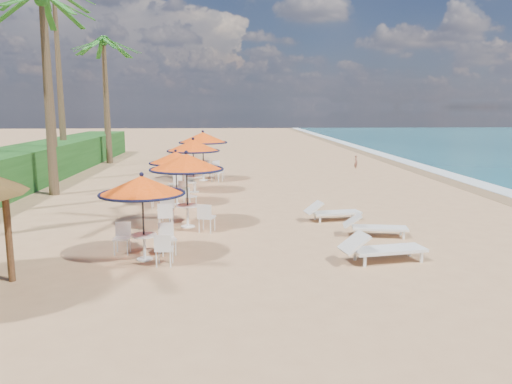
% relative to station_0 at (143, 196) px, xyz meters
% --- Properties ---
extents(ground, '(160.00, 160.00, 0.00)m').
position_rel_station_0_xyz_m(ground, '(5.40, -0.04, -1.64)').
color(ground, tan).
rests_on(ground, ground).
extents(foam_strip, '(1.20, 140.00, 0.04)m').
position_rel_station_0_xyz_m(foam_strip, '(14.70, 9.96, -1.64)').
color(foam_strip, white).
rests_on(foam_strip, ground).
extents(wetsand_band, '(1.40, 140.00, 0.02)m').
position_rel_station_0_xyz_m(wetsand_band, '(13.80, 9.96, -1.64)').
color(wetsand_band, olive).
rests_on(wetsand_band, ground).
extents(scrub_hedge, '(3.00, 40.00, 1.80)m').
position_rel_station_0_xyz_m(scrub_hedge, '(-8.10, 10.96, -0.74)').
color(scrub_hedge, '#194716').
rests_on(scrub_hedge, ground).
extents(station_0, '(2.15, 2.15, 2.24)m').
position_rel_station_0_xyz_m(station_0, '(0.00, 0.00, 0.00)').
color(station_0, black).
rests_on(station_0, ground).
extents(station_1, '(2.37, 2.37, 2.47)m').
position_rel_station_0_xyz_m(station_1, '(0.76, 3.41, 0.17)').
color(station_1, black).
rests_on(station_1, ground).
extents(station_2, '(2.10, 2.17, 2.19)m').
position_rel_station_0_xyz_m(station_2, '(0.09, 7.20, -0.03)').
color(station_2, black).
rests_on(station_2, ground).
extents(station_3, '(2.38, 2.38, 2.49)m').
position_rel_station_0_xyz_m(station_3, '(0.53, 10.09, 0.26)').
color(station_3, black).
rests_on(station_3, ground).
extents(station_4, '(2.53, 2.60, 2.64)m').
position_rel_station_0_xyz_m(station_4, '(0.94, 13.82, 0.30)').
color(station_4, black).
rests_on(station_4, ground).
extents(lounger_near, '(2.26, 1.05, 0.78)m').
position_rel_station_0_xyz_m(lounger_near, '(5.86, -0.58, -1.27)').
color(lounger_near, white).
rests_on(lounger_near, ground).
extents(lounger_mid, '(1.96, 0.89, 0.68)m').
position_rel_station_0_xyz_m(lounger_mid, '(6.41, 1.90, -1.32)').
color(lounger_mid, white).
rests_on(lounger_mid, ground).
extents(lounger_far, '(1.99, 0.91, 0.69)m').
position_rel_station_0_xyz_m(lounger_far, '(5.59, 4.04, -1.32)').
color(lounger_far, white).
rests_on(lounger_far, ground).
extents(palm_3, '(5.00, 5.00, 8.47)m').
position_rel_station_0_xyz_m(palm_3, '(-5.54, 9.82, 6.07)').
color(palm_3, brown).
rests_on(palm_3, ground).
extents(palm_4, '(5.00, 5.00, 9.86)m').
position_rel_station_0_xyz_m(palm_4, '(-6.84, 13.97, 7.39)').
color(palm_4, brown).
rests_on(palm_4, ground).
extents(palm_6, '(5.00, 5.00, 8.39)m').
position_rel_station_0_xyz_m(palm_6, '(-5.99, 22.42, 6.00)').
color(palm_6, brown).
rests_on(palm_6, ground).
extents(palm_7, '(5.00, 5.00, 8.88)m').
position_rel_station_0_xyz_m(palm_7, '(-7.06, 26.68, 6.46)').
color(palm_7, brown).
rests_on(palm_7, ground).
extents(person, '(0.27, 0.36, 0.89)m').
position_rel_station_0_xyz_m(person, '(10.19, 18.43, -1.19)').
color(person, '#915C4A').
rests_on(person, ground).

